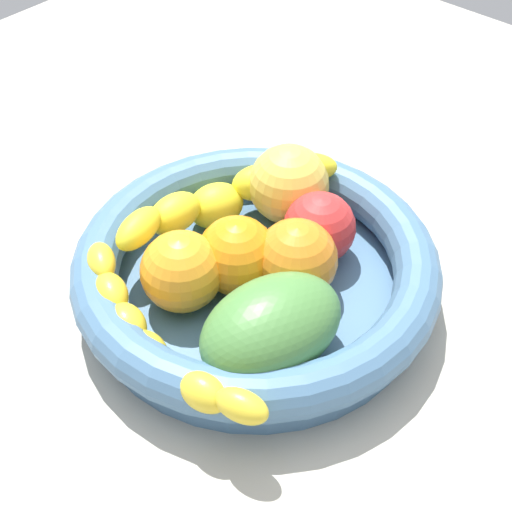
{
  "coord_description": "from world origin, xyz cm",
  "views": [
    {
      "loc": [
        -30.49,
        34.08,
        51.15
      ],
      "look_at": [
        0.0,
        0.0,
        7.92
      ],
      "focal_mm": 54.11,
      "sensor_mm": 36.0,
      "label": 1
    }
  ],
  "objects_px": {
    "orange_mid_right": "(237,256)",
    "apple_yellow": "(289,184)",
    "fruit_bowl": "(256,272)",
    "mango_green": "(271,327)",
    "banana_draped_left": "(220,200)",
    "banana_draped_right": "(152,344)",
    "tomato_red": "(319,228)",
    "orange_mid_left": "(296,260)",
    "orange_front": "(182,271)"
  },
  "relations": [
    {
      "from": "orange_mid_left",
      "to": "apple_yellow",
      "type": "distance_m",
      "value": 0.1
    },
    {
      "from": "banana_draped_right",
      "to": "orange_front",
      "type": "bearing_deg",
      "value": -62.03
    },
    {
      "from": "banana_draped_right",
      "to": "orange_mid_right",
      "type": "xyz_separation_m",
      "value": [
        0.01,
        -0.11,
        0.01
      ]
    },
    {
      "from": "fruit_bowl",
      "to": "mango_green",
      "type": "relative_size",
      "value": 2.6
    },
    {
      "from": "orange_front",
      "to": "banana_draped_right",
      "type": "bearing_deg",
      "value": 117.97
    },
    {
      "from": "orange_mid_right",
      "to": "banana_draped_right",
      "type": "bearing_deg",
      "value": 97.09
    },
    {
      "from": "banana_draped_right",
      "to": "tomato_red",
      "type": "xyz_separation_m",
      "value": [
        -0.01,
        -0.18,
        0.0
      ]
    },
    {
      "from": "banana_draped_right",
      "to": "tomato_red",
      "type": "bearing_deg",
      "value": -94.44
    },
    {
      "from": "mango_green",
      "to": "apple_yellow",
      "type": "bearing_deg",
      "value": -54.27
    },
    {
      "from": "orange_mid_right",
      "to": "mango_green",
      "type": "distance_m",
      "value": 0.08
    },
    {
      "from": "apple_yellow",
      "to": "tomato_red",
      "type": "distance_m",
      "value": 0.06
    },
    {
      "from": "orange_front",
      "to": "mango_green",
      "type": "relative_size",
      "value": 0.57
    },
    {
      "from": "apple_yellow",
      "to": "tomato_red",
      "type": "height_order",
      "value": "apple_yellow"
    },
    {
      "from": "orange_mid_left",
      "to": "tomato_red",
      "type": "distance_m",
      "value": 0.05
    },
    {
      "from": "apple_yellow",
      "to": "mango_green",
      "type": "bearing_deg",
      "value": 125.73
    },
    {
      "from": "banana_draped_right",
      "to": "orange_mid_right",
      "type": "relative_size",
      "value": 3.37
    },
    {
      "from": "fruit_bowl",
      "to": "orange_front",
      "type": "distance_m",
      "value": 0.07
    },
    {
      "from": "banana_draped_left",
      "to": "mango_green",
      "type": "height_order",
      "value": "mango_green"
    },
    {
      "from": "orange_front",
      "to": "orange_mid_left",
      "type": "height_order",
      "value": "orange_mid_left"
    },
    {
      "from": "banana_draped_right",
      "to": "orange_mid_right",
      "type": "distance_m",
      "value": 0.11
    },
    {
      "from": "fruit_bowl",
      "to": "orange_mid_right",
      "type": "bearing_deg",
      "value": 52.55
    },
    {
      "from": "banana_draped_left",
      "to": "banana_draped_right",
      "type": "distance_m",
      "value": 0.17
    },
    {
      "from": "apple_yellow",
      "to": "tomato_red",
      "type": "relative_size",
      "value": 1.17
    },
    {
      "from": "orange_mid_right",
      "to": "apple_yellow",
      "type": "relative_size",
      "value": 0.91
    },
    {
      "from": "orange_mid_right",
      "to": "mango_green",
      "type": "bearing_deg",
      "value": 151.03
    },
    {
      "from": "orange_mid_right",
      "to": "apple_yellow",
      "type": "xyz_separation_m",
      "value": [
        0.03,
        -0.1,
        0.0
      ]
    },
    {
      "from": "fruit_bowl",
      "to": "banana_draped_right",
      "type": "height_order",
      "value": "banana_draped_right"
    },
    {
      "from": "banana_draped_left",
      "to": "mango_green",
      "type": "xyz_separation_m",
      "value": [
        -0.13,
        0.08,
        0.0
      ]
    },
    {
      "from": "tomato_red",
      "to": "fruit_bowl",
      "type": "bearing_deg",
      "value": 74.07
    },
    {
      "from": "banana_draped_left",
      "to": "orange_mid_left",
      "type": "xyz_separation_m",
      "value": [
        -0.1,
        0.02,
        0.0
      ]
    },
    {
      "from": "orange_mid_left",
      "to": "tomato_red",
      "type": "xyz_separation_m",
      "value": [
        0.01,
        -0.05,
        -0.0
      ]
    },
    {
      "from": "orange_front",
      "to": "apple_yellow",
      "type": "relative_size",
      "value": 0.92
    },
    {
      "from": "apple_yellow",
      "to": "orange_mid_right",
      "type": "bearing_deg",
      "value": 105.3
    },
    {
      "from": "orange_front",
      "to": "orange_mid_right",
      "type": "distance_m",
      "value": 0.05
    },
    {
      "from": "mango_green",
      "to": "banana_draped_right",
      "type": "bearing_deg",
      "value": 48.5
    },
    {
      "from": "fruit_bowl",
      "to": "mango_green",
      "type": "height_order",
      "value": "mango_green"
    },
    {
      "from": "orange_mid_right",
      "to": "mango_green",
      "type": "relative_size",
      "value": 0.57
    },
    {
      "from": "banana_draped_right",
      "to": "mango_green",
      "type": "relative_size",
      "value": 1.9
    },
    {
      "from": "fruit_bowl",
      "to": "orange_mid_left",
      "type": "relative_size",
      "value": 4.5
    },
    {
      "from": "banana_draped_left",
      "to": "orange_front",
      "type": "distance_m",
      "value": 0.09
    },
    {
      "from": "fruit_bowl",
      "to": "tomato_red",
      "type": "bearing_deg",
      "value": -105.93
    },
    {
      "from": "mango_green",
      "to": "fruit_bowl",
      "type": "bearing_deg",
      "value": -40.08
    },
    {
      "from": "banana_draped_right",
      "to": "orange_front",
      "type": "xyz_separation_m",
      "value": [
        0.03,
        -0.06,
        0.01
      ]
    },
    {
      "from": "apple_yellow",
      "to": "tomato_red",
      "type": "bearing_deg",
      "value": 156.91
    },
    {
      "from": "orange_mid_left",
      "to": "orange_mid_right",
      "type": "xyz_separation_m",
      "value": [
        0.04,
        0.03,
        -0.0
      ]
    },
    {
      "from": "fruit_bowl",
      "to": "orange_front",
      "type": "bearing_deg",
      "value": 61.69
    },
    {
      "from": "fruit_bowl",
      "to": "orange_mid_right",
      "type": "relative_size",
      "value": 4.61
    },
    {
      "from": "apple_yellow",
      "to": "banana_draped_left",
      "type": "bearing_deg",
      "value": 57.81
    },
    {
      "from": "fruit_bowl",
      "to": "tomato_red",
      "type": "xyz_separation_m",
      "value": [
        -0.02,
        -0.06,
        0.02
      ]
    },
    {
      "from": "banana_draped_left",
      "to": "orange_mid_right",
      "type": "height_order",
      "value": "orange_mid_right"
    }
  ]
}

